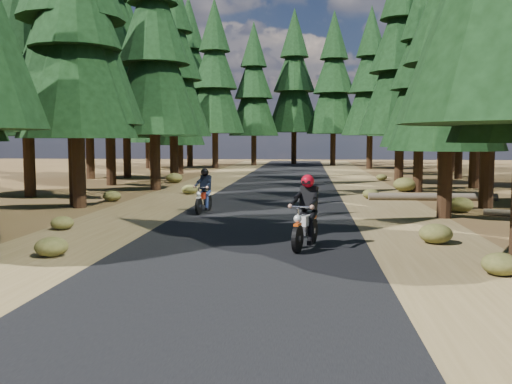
# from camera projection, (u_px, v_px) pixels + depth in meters

# --- Properties ---
(ground) EXTENTS (120.00, 120.00, 0.00)m
(ground) POSITION_uv_depth(u_px,v_px,m) (251.00, 238.00, 15.19)
(ground) COLOR #4D351B
(ground) RESTS_ON ground
(road) EXTENTS (6.00, 100.00, 0.01)m
(road) POSITION_uv_depth(u_px,v_px,m) (265.00, 214.00, 20.15)
(road) COLOR black
(road) RESTS_ON ground
(shoulder_l) EXTENTS (3.20, 100.00, 0.01)m
(shoulder_l) POSITION_uv_depth(u_px,v_px,m) (138.00, 212.00, 20.57)
(shoulder_l) COLOR brown
(shoulder_l) RESTS_ON ground
(shoulder_r) EXTENTS (3.20, 100.00, 0.01)m
(shoulder_r) POSITION_uv_depth(u_px,v_px,m) (397.00, 215.00, 19.74)
(shoulder_r) COLOR brown
(shoulder_r) RESTS_ON ground
(pine_forest) EXTENTS (34.59, 55.08, 16.32)m
(pine_forest) POSITION_uv_depth(u_px,v_px,m) (284.00, 54.00, 35.34)
(pine_forest) COLOR black
(pine_forest) RESTS_ON ground
(log_near) EXTENTS (5.48, 0.51, 0.32)m
(log_near) POSITION_uv_depth(u_px,v_px,m) (432.00, 197.00, 24.59)
(log_near) COLOR #4C4233
(log_near) RESTS_ON ground
(understory_shrubs) EXTENTS (14.63, 31.07, 0.72)m
(understory_shrubs) POSITION_uv_depth(u_px,v_px,m) (313.00, 196.00, 23.72)
(understory_shrubs) COLOR #474C1E
(understory_shrubs) RESTS_ON ground
(rider_lead) EXTENTS (1.12, 2.07, 1.77)m
(rider_lead) POSITION_uv_depth(u_px,v_px,m) (305.00, 224.00, 13.72)
(rider_lead) COLOR silver
(rider_lead) RESTS_ON road
(rider_follow) EXTENTS (0.75, 1.83, 1.58)m
(rider_follow) POSITION_uv_depth(u_px,v_px,m) (204.00, 198.00, 20.43)
(rider_follow) COLOR #96200A
(rider_follow) RESTS_ON road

